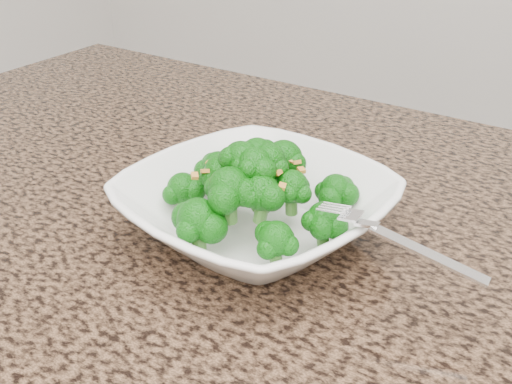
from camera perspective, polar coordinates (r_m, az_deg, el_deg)
The scene contains 5 objects.
granite_counter at distance 0.53m, azimuth 9.05°, elevation -14.95°, with size 1.64×1.04×0.03m, color brown.
bowl at distance 0.63m, azimuth 0.00°, elevation -1.55°, with size 0.25×0.25×0.06m, color white.
broccoli_pile at distance 0.60m, azimuth 0.00°, elevation 3.91°, with size 0.22×0.22×0.07m, color #0E650B, non-canonical shape.
garlic_topping at distance 0.58m, azimuth 0.00°, elevation 7.29°, with size 0.13×0.13×0.01m, color gold, non-canonical shape.
fork at distance 0.54m, azimuth 10.20°, elevation -2.97°, with size 0.16×0.03×0.01m, color silver, non-canonical shape.
Camera 1 is at (0.14, -0.06, 1.24)m, focal length 45.00 mm.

